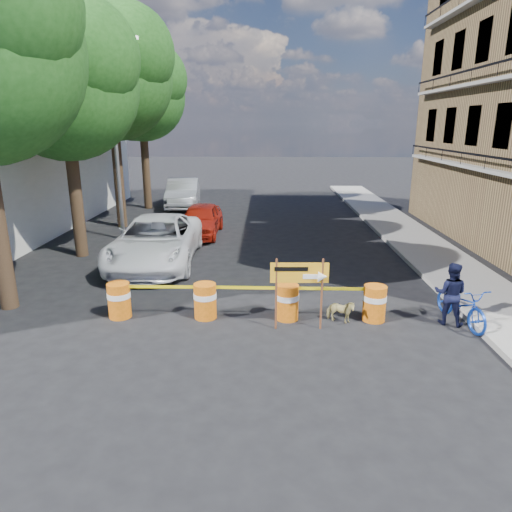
{
  "coord_description": "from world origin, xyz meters",
  "views": [
    {
      "loc": [
        0.01,
        -9.2,
        4.72
      ],
      "look_at": [
        -0.23,
        2.57,
        1.3
      ],
      "focal_mm": 32.0,
      "sensor_mm": 36.0,
      "label": 1
    }
  ],
  "objects_px": {
    "pedestrian": "(450,294)",
    "barrel_far_right": "(374,302)",
    "barrel_far_left": "(119,300)",
    "barrel_mid_left": "(205,300)",
    "dog": "(340,311)",
    "bicycle": "(464,286)",
    "sedan_red": "(201,220)",
    "barrel_mid_right": "(287,301)",
    "detour_sign": "(307,278)",
    "sedan_silver": "(183,193)",
    "suv_white": "(156,241)"
  },
  "relations": [
    {
      "from": "sedan_red",
      "to": "sedan_silver",
      "type": "relative_size",
      "value": 0.81
    },
    {
      "from": "barrel_mid_right",
      "to": "pedestrian",
      "type": "bearing_deg",
      "value": -2.74
    },
    {
      "from": "barrel_far_right",
      "to": "sedan_silver",
      "type": "height_order",
      "value": "sedan_silver"
    },
    {
      "from": "barrel_mid_left",
      "to": "barrel_far_right",
      "type": "xyz_separation_m",
      "value": [
        4.21,
        -0.07,
        0.0
      ]
    },
    {
      "from": "barrel_far_right",
      "to": "detour_sign",
      "type": "distance_m",
      "value": 2.0
    },
    {
      "from": "bicycle",
      "to": "sedan_silver",
      "type": "height_order",
      "value": "bicycle"
    },
    {
      "from": "barrel_far_right",
      "to": "dog",
      "type": "distance_m",
      "value": 0.89
    },
    {
      "from": "barrel_mid_right",
      "to": "bicycle",
      "type": "xyz_separation_m",
      "value": [
        4.22,
        -0.19,
        0.5
      ]
    },
    {
      "from": "barrel_mid_right",
      "to": "barrel_far_right",
      "type": "xyz_separation_m",
      "value": [
        2.15,
        -0.03,
        0.0
      ]
    },
    {
      "from": "suv_white",
      "to": "sedan_red",
      "type": "relative_size",
      "value": 1.44
    },
    {
      "from": "barrel_mid_left",
      "to": "suv_white",
      "type": "height_order",
      "value": "suv_white"
    },
    {
      "from": "barrel_far_left",
      "to": "dog",
      "type": "height_order",
      "value": "barrel_far_left"
    },
    {
      "from": "dog",
      "to": "sedan_red",
      "type": "height_order",
      "value": "sedan_red"
    },
    {
      "from": "bicycle",
      "to": "suv_white",
      "type": "bearing_deg",
      "value": 138.73
    },
    {
      "from": "barrel_far_left",
      "to": "barrel_mid_left",
      "type": "distance_m",
      "value": 2.17
    },
    {
      "from": "barrel_far_left",
      "to": "barrel_mid_left",
      "type": "relative_size",
      "value": 1.0
    },
    {
      "from": "barrel_mid_left",
      "to": "sedan_silver",
      "type": "distance_m",
      "value": 16.31
    },
    {
      "from": "barrel_far_right",
      "to": "detour_sign",
      "type": "bearing_deg",
      "value": -162.96
    },
    {
      "from": "barrel_mid_left",
      "to": "sedan_red",
      "type": "bearing_deg",
      "value": 98.43
    },
    {
      "from": "pedestrian",
      "to": "dog",
      "type": "distance_m",
      "value": 2.67
    },
    {
      "from": "detour_sign",
      "to": "suv_white",
      "type": "bearing_deg",
      "value": 131.34
    },
    {
      "from": "barrel_mid_left",
      "to": "pedestrian",
      "type": "xyz_separation_m",
      "value": [
        5.98,
        -0.22,
        0.3
      ]
    },
    {
      "from": "barrel_mid_right",
      "to": "bicycle",
      "type": "bearing_deg",
      "value": -2.54
    },
    {
      "from": "dog",
      "to": "bicycle",
      "type": "bearing_deg",
      "value": -70.04
    },
    {
      "from": "dog",
      "to": "suv_white",
      "type": "xyz_separation_m",
      "value": [
        -5.64,
        4.85,
        0.52
      ]
    },
    {
      "from": "detour_sign",
      "to": "pedestrian",
      "type": "distance_m",
      "value": 3.57
    },
    {
      "from": "barrel_mid_right",
      "to": "barrel_far_right",
      "type": "height_order",
      "value": "same"
    },
    {
      "from": "barrel_mid_right",
      "to": "suv_white",
      "type": "height_order",
      "value": "suv_white"
    },
    {
      "from": "suv_white",
      "to": "sedan_silver",
      "type": "height_order",
      "value": "sedan_silver"
    },
    {
      "from": "pedestrian",
      "to": "barrel_far_right",
      "type": "bearing_deg",
      "value": 19.82
    },
    {
      "from": "barrel_mid_left",
      "to": "sedan_silver",
      "type": "height_order",
      "value": "sedan_silver"
    },
    {
      "from": "barrel_mid_left",
      "to": "barrel_mid_right",
      "type": "distance_m",
      "value": 2.06
    },
    {
      "from": "dog",
      "to": "sedan_silver",
      "type": "height_order",
      "value": "sedan_silver"
    },
    {
      "from": "detour_sign",
      "to": "pedestrian",
      "type": "bearing_deg",
      "value": 5.26
    },
    {
      "from": "barrel_mid_right",
      "to": "bicycle",
      "type": "relative_size",
      "value": 0.47
    },
    {
      "from": "barrel_far_right",
      "to": "dog",
      "type": "height_order",
      "value": "barrel_far_right"
    },
    {
      "from": "detour_sign",
      "to": "bicycle",
      "type": "bearing_deg",
      "value": 4.77
    },
    {
      "from": "barrel_far_left",
      "to": "sedan_red",
      "type": "relative_size",
      "value": 0.22
    },
    {
      "from": "barrel_far_right",
      "to": "sedan_silver",
      "type": "relative_size",
      "value": 0.18
    },
    {
      "from": "sedan_silver",
      "to": "bicycle",
      "type": "bearing_deg",
      "value": -65.11
    },
    {
      "from": "barrel_far_right",
      "to": "suv_white",
      "type": "xyz_separation_m",
      "value": [
        -6.5,
        4.69,
        0.34
      ]
    },
    {
      "from": "bicycle",
      "to": "sedan_red",
      "type": "height_order",
      "value": "bicycle"
    },
    {
      "from": "barrel_mid_right",
      "to": "sedan_silver",
      "type": "distance_m",
      "value": 16.89
    },
    {
      "from": "suv_white",
      "to": "sedan_red",
      "type": "xyz_separation_m",
      "value": [
        0.97,
        4.28,
        -0.12
      ]
    },
    {
      "from": "suv_white",
      "to": "dog",
      "type": "bearing_deg",
      "value": -42.51
    },
    {
      "from": "barrel_far_right",
      "to": "bicycle",
      "type": "height_order",
      "value": "bicycle"
    },
    {
      "from": "barrel_far_left",
      "to": "sedan_red",
      "type": "height_order",
      "value": "sedan_red"
    },
    {
      "from": "barrel_mid_left",
      "to": "sedan_red",
      "type": "distance_m",
      "value": 9.01
    },
    {
      "from": "pedestrian",
      "to": "bicycle",
      "type": "xyz_separation_m",
      "value": [
        0.3,
        0.0,
        0.19
      ]
    },
    {
      "from": "barrel_mid_right",
      "to": "sedan_silver",
      "type": "bearing_deg",
      "value": 108.57
    }
  ]
}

